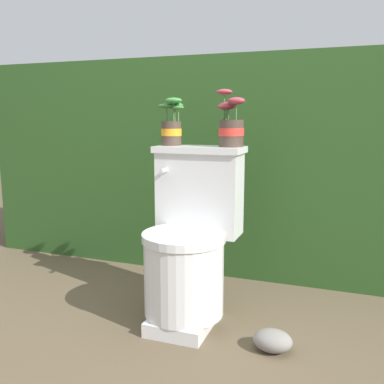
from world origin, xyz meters
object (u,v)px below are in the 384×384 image
object	(u,v)px
toilet	(190,245)
potted_plant_midleft	(231,126)
garden_stone	(273,341)
potted_plant_left	(172,126)

from	to	relation	value
toilet	potted_plant_midleft	xyz separation A→B (m)	(0.14, 0.16, 0.54)
garden_stone	potted_plant_left	bearing A→B (deg)	151.44
toilet	potted_plant_midleft	bearing A→B (deg)	47.80
toilet	potted_plant_left	distance (m)	0.59
potted_plant_left	potted_plant_midleft	xyz separation A→B (m)	(0.30, 0.00, -0.00)
potted_plant_left	potted_plant_midleft	distance (m)	0.30
potted_plant_midleft	toilet	bearing A→B (deg)	-132.20
toilet	garden_stone	world-z (taller)	toilet
toilet	potted_plant_midleft	world-z (taller)	potted_plant_midleft
toilet	garden_stone	bearing A→B (deg)	-20.30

